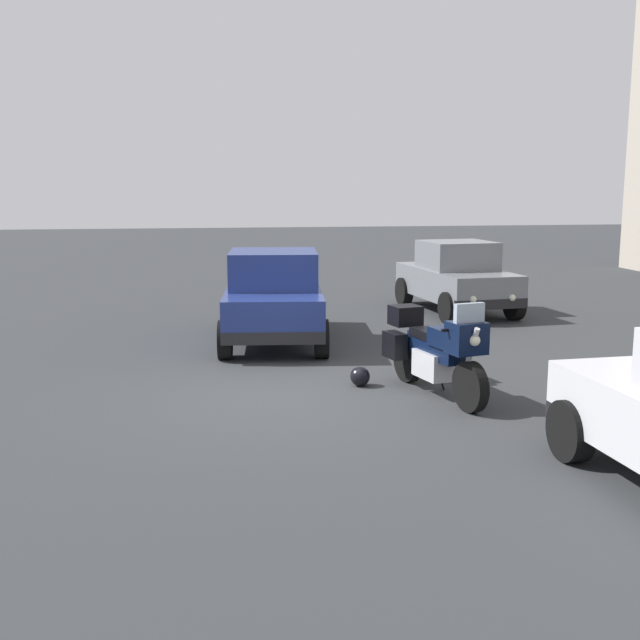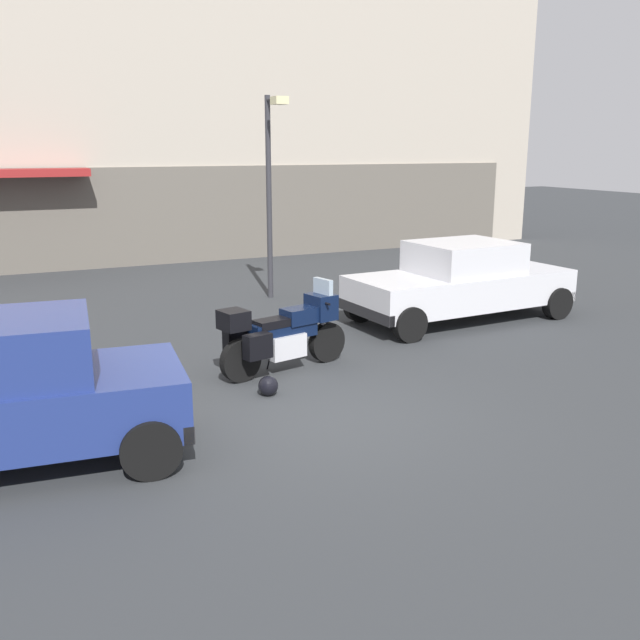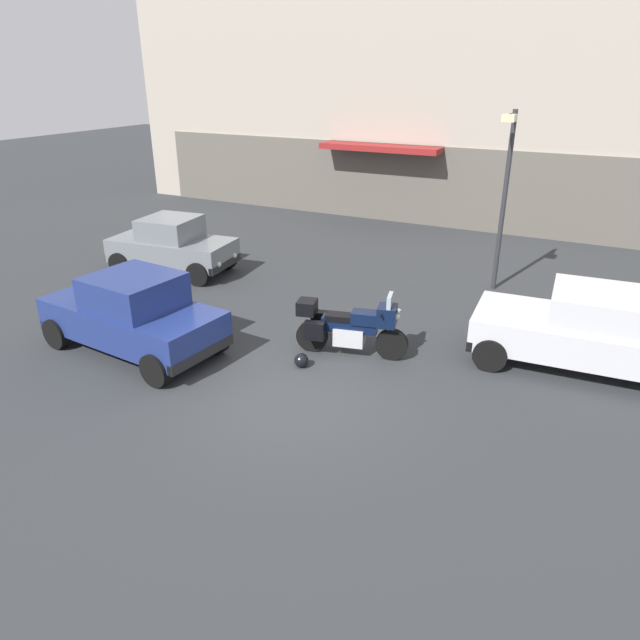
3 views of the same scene
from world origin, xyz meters
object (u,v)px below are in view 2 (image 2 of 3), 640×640
at_px(car_hatchback_near, 3,396).
at_px(car_sedan_far, 461,281).
at_px(motorcycle, 283,332).
at_px(streetlamp_curbside, 271,177).
at_px(bollard_curbside, 437,265).
at_px(helmet, 268,386).

distance_m(car_hatchback_near, car_sedan_far, 8.99).
distance_m(motorcycle, streetlamp_curbside, 5.75).
relative_size(motorcycle, car_sedan_far, 0.48).
bearing_deg(car_hatchback_near, bollard_curbside, -140.48).
relative_size(motorcycle, streetlamp_curbside, 0.50).
distance_m(car_hatchback_near, streetlamp_curbside, 9.12).
bearing_deg(bollard_curbside, streetlamp_curbside, 179.00).
bearing_deg(motorcycle, helmet, -136.63).
relative_size(car_sedan_far, streetlamp_curbside, 1.05).
bearing_deg(car_hatchback_near, motorcycle, -149.63).
bearing_deg(car_hatchback_near, helmet, -159.22).
height_order(helmet, streetlamp_curbside, streetlamp_curbside).
bearing_deg(helmet, motorcycle, 56.64).
xyz_separation_m(car_hatchback_near, bollard_curbside, (10.10, 6.77, -0.35)).
xyz_separation_m(helmet, bollard_curbside, (6.78, 5.87, 0.32)).
distance_m(car_sedan_far, bollard_curbside, 3.85).
height_order(helmet, car_sedan_far, car_sedan_far).
bearing_deg(helmet, car_hatchback_near, -164.89).
bearing_deg(motorcycle, car_sedan_far, 6.20).
height_order(motorcycle, car_sedan_far, car_sedan_far).
xyz_separation_m(motorcycle, car_sedan_far, (4.42, 1.56, 0.16)).
xyz_separation_m(motorcycle, car_hatchback_near, (-3.92, -1.80, 0.19)).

